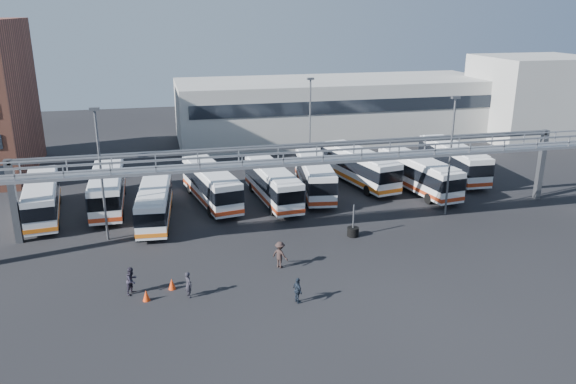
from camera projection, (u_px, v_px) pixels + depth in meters
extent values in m
plane|color=black|center=(338.00, 262.00, 39.38)|extent=(140.00, 140.00, 0.00)
cube|color=gray|center=(320.00, 160.00, 42.11)|extent=(50.00, 1.80, 0.22)
cube|color=gray|center=(323.00, 151.00, 41.02)|extent=(50.00, 0.10, 0.10)
cube|color=gray|center=(317.00, 145.00, 42.60)|extent=(50.00, 0.10, 0.10)
cube|color=#4C4F54|center=(306.00, 146.00, 45.74)|extent=(45.00, 0.50, 0.35)
cube|color=#9E9E99|center=(335.00, 109.00, 75.92)|extent=(42.00, 14.00, 8.00)
cube|color=#B2B2AD|center=(533.00, 98.00, 75.67)|extent=(14.00, 12.00, 11.00)
cylinder|color=#4C4F54|center=(102.00, 177.00, 41.68)|extent=(0.18, 0.18, 10.00)
cube|color=#4C4F54|center=(94.00, 109.00, 40.09)|extent=(0.70, 0.35, 0.22)
cylinder|color=#4C4F54|center=(450.00, 158.00, 46.95)|extent=(0.18, 0.18, 10.00)
cube|color=#4C4F54|center=(456.00, 97.00, 45.37)|extent=(0.70, 0.35, 0.22)
cylinder|color=#4C4F54|center=(310.00, 128.00, 59.05)|extent=(0.18, 0.18, 10.00)
cube|color=#4C4F54|center=(311.00, 79.00, 57.47)|extent=(0.70, 0.35, 0.22)
cube|color=silver|center=(42.00, 198.00, 47.23)|extent=(3.69, 10.97, 2.69)
cube|color=black|center=(42.00, 194.00, 47.14)|extent=(3.76, 11.03, 1.08)
cube|color=orange|center=(44.00, 208.00, 47.53)|extent=(3.75, 11.02, 0.34)
cube|color=silver|center=(40.00, 181.00, 46.79)|extent=(3.32, 9.87, 0.16)
cylinder|color=black|center=(27.00, 228.00, 44.21)|extent=(0.41, 1.01, 0.98)
cylinder|color=black|center=(57.00, 224.00, 44.93)|extent=(0.41, 1.01, 0.98)
cylinder|color=black|center=(33.00, 201.00, 50.34)|extent=(0.41, 1.01, 0.98)
cylinder|color=black|center=(59.00, 198.00, 51.07)|extent=(0.41, 1.01, 0.98)
cube|color=silver|center=(108.00, 188.00, 49.61)|extent=(2.66, 11.26, 2.81)
cube|color=black|center=(107.00, 184.00, 49.51)|extent=(2.72, 11.32, 1.12)
cube|color=#A83314|center=(109.00, 198.00, 49.92)|extent=(2.71, 11.31, 0.36)
cube|color=silver|center=(106.00, 171.00, 49.15)|extent=(2.40, 10.13, 0.16)
cylinder|color=black|center=(92.00, 217.00, 46.45)|extent=(0.32, 1.02, 1.02)
cylinder|color=black|center=(121.00, 215.00, 46.98)|extent=(0.32, 1.02, 1.02)
cylinder|color=black|center=(98.00, 191.00, 53.08)|extent=(0.32, 1.02, 1.02)
cylinder|color=black|center=(124.00, 189.00, 53.62)|extent=(0.32, 1.02, 1.02)
cube|color=silver|center=(155.00, 202.00, 46.39)|extent=(3.13, 10.37, 2.55)
cube|color=black|center=(155.00, 199.00, 46.29)|extent=(3.20, 10.43, 1.02)
cube|color=orange|center=(156.00, 212.00, 46.67)|extent=(3.19, 10.42, 0.32)
cube|color=silver|center=(154.00, 187.00, 45.97)|extent=(2.82, 9.33, 0.15)
cylinder|color=black|center=(139.00, 231.00, 43.55)|extent=(0.35, 0.95, 0.93)
cylinder|color=black|center=(167.00, 230.00, 43.85)|extent=(0.35, 0.95, 0.93)
cylinder|color=black|center=(146.00, 204.00, 49.69)|extent=(0.35, 0.95, 0.93)
cylinder|color=black|center=(170.00, 203.00, 49.99)|extent=(0.35, 0.95, 0.93)
cube|color=silver|center=(211.00, 184.00, 50.83)|extent=(4.41, 11.20, 2.73)
cube|color=black|center=(211.00, 181.00, 50.73)|extent=(4.48, 11.27, 1.09)
cube|color=#A83314|center=(211.00, 194.00, 51.13)|extent=(4.47, 11.25, 0.35)
cube|color=silver|center=(210.00, 169.00, 50.39)|extent=(3.97, 10.08, 0.16)
cylinder|color=black|center=(211.00, 211.00, 47.77)|extent=(0.47, 1.03, 0.99)
cylinder|color=black|center=(236.00, 208.00, 48.63)|extent=(0.47, 1.03, 0.99)
cylinder|color=black|center=(190.00, 189.00, 53.85)|extent=(0.47, 1.03, 0.99)
cylinder|color=black|center=(212.00, 186.00, 54.71)|extent=(0.47, 1.03, 0.99)
cube|color=silver|center=(273.00, 184.00, 51.11)|extent=(3.34, 10.80, 2.66)
cube|color=black|center=(273.00, 180.00, 51.02)|extent=(3.40, 10.87, 1.06)
cube|color=#A83314|center=(273.00, 193.00, 51.41)|extent=(3.39, 10.86, 0.34)
cube|color=silver|center=(272.00, 169.00, 50.68)|extent=(3.00, 9.72, 0.15)
cylinder|color=black|center=(272.00, 210.00, 48.12)|extent=(0.37, 0.99, 0.97)
cylinder|color=black|center=(296.00, 207.00, 48.77)|extent=(0.37, 0.99, 0.97)
cylinder|color=black|center=(252.00, 187.00, 54.25)|extent=(0.37, 0.99, 0.97)
cylinder|color=black|center=(273.00, 185.00, 54.91)|extent=(0.37, 0.99, 0.97)
cube|color=silver|center=(315.00, 175.00, 53.46)|extent=(4.03, 11.24, 2.75)
cube|color=black|center=(315.00, 172.00, 53.36)|extent=(4.10, 11.31, 1.10)
cube|color=#A83314|center=(314.00, 185.00, 53.77)|extent=(4.09, 11.30, 0.35)
cube|color=silver|center=(315.00, 160.00, 53.01)|extent=(3.63, 10.12, 0.16)
cylinder|color=black|center=(307.00, 201.00, 50.44)|extent=(0.44, 1.03, 1.00)
cylinder|color=black|center=(332.00, 200.00, 50.64)|extent=(0.44, 1.03, 1.00)
cylinder|color=black|center=(299.00, 178.00, 57.11)|extent=(0.44, 1.03, 1.00)
cylinder|color=black|center=(321.00, 178.00, 57.31)|extent=(0.44, 1.03, 1.00)
cube|color=silver|center=(359.00, 166.00, 56.36)|extent=(4.72, 11.64, 2.84)
cube|color=black|center=(359.00, 163.00, 56.25)|extent=(4.79, 11.71, 1.14)
cube|color=orange|center=(358.00, 176.00, 56.67)|extent=(4.78, 11.70, 0.36)
cube|color=silver|center=(359.00, 152.00, 55.89)|extent=(4.25, 10.48, 0.17)
cylinder|color=black|center=(368.00, 191.00, 53.18)|extent=(0.50, 1.07, 1.03)
cylinder|color=black|center=(388.00, 187.00, 54.10)|extent=(0.50, 1.07, 1.03)
cylinder|color=black|center=(331.00, 171.00, 59.46)|extent=(0.50, 1.07, 1.03)
cylinder|color=black|center=(350.00, 169.00, 60.39)|extent=(0.50, 1.07, 1.03)
cube|color=silver|center=(418.00, 173.00, 54.08)|extent=(4.02, 11.23, 2.75)
cube|color=black|center=(418.00, 170.00, 53.98)|extent=(4.09, 11.30, 1.10)
cube|color=#A83314|center=(417.00, 183.00, 54.38)|extent=(4.07, 11.29, 0.35)
cube|color=silver|center=(419.00, 159.00, 53.63)|extent=(3.62, 10.11, 0.16)
cylinder|color=black|center=(429.00, 199.00, 50.99)|extent=(0.44, 1.03, 1.00)
cylinder|color=black|center=(449.00, 196.00, 51.77)|extent=(0.44, 1.03, 1.00)
cylinder|color=black|center=(388.00, 178.00, 57.21)|extent=(0.44, 1.03, 1.00)
cylinder|color=black|center=(407.00, 176.00, 57.99)|extent=(0.44, 1.03, 1.00)
cube|color=silver|center=(453.00, 160.00, 58.67)|extent=(3.03, 11.52, 2.86)
cube|color=black|center=(453.00, 157.00, 58.57)|extent=(3.09, 11.58, 1.14)
cube|color=#A83314|center=(452.00, 169.00, 58.98)|extent=(3.08, 11.57, 0.36)
cube|color=silver|center=(454.00, 146.00, 58.20)|extent=(2.72, 10.37, 0.17)
cylinder|color=black|center=(458.00, 183.00, 55.47)|extent=(0.35, 1.05, 1.04)
cylinder|color=black|center=(480.00, 182.00, 55.91)|extent=(0.35, 1.05, 1.04)
cylinder|color=black|center=(427.00, 164.00, 62.29)|extent=(0.35, 1.05, 1.04)
cylinder|color=black|center=(446.00, 163.00, 62.73)|extent=(0.35, 1.05, 1.04)
imported|color=#222029|center=(188.00, 285.00, 34.35)|extent=(0.60, 0.72, 1.67)
imported|color=#25222F|center=(132.00, 281.00, 34.75)|extent=(1.05, 1.09, 1.77)
imported|color=#2E211F|center=(280.00, 255.00, 38.28)|extent=(1.33, 1.38, 1.88)
imported|color=#1B2432|center=(298.00, 291.00, 33.67)|extent=(0.62, 1.02, 1.63)
cone|color=red|center=(146.00, 295.00, 34.05)|extent=(0.57, 0.57, 0.70)
cone|color=red|center=(172.00, 284.00, 35.45)|extent=(0.55, 0.55, 0.73)
cylinder|color=black|center=(353.00, 235.00, 43.82)|extent=(0.91, 0.91, 0.22)
cylinder|color=black|center=(353.00, 232.00, 43.74)|extent=(0.91, 0.91, 0.22)
cylinder|color=black|center=(353.00, 229.00, 43.67)|extent=(0.91, 0.91, 0.22)
cylinder|color=#4C4F54|center=(353.00, 221.00, 43.45)|extent=(0.13, 0.13, 2.60)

